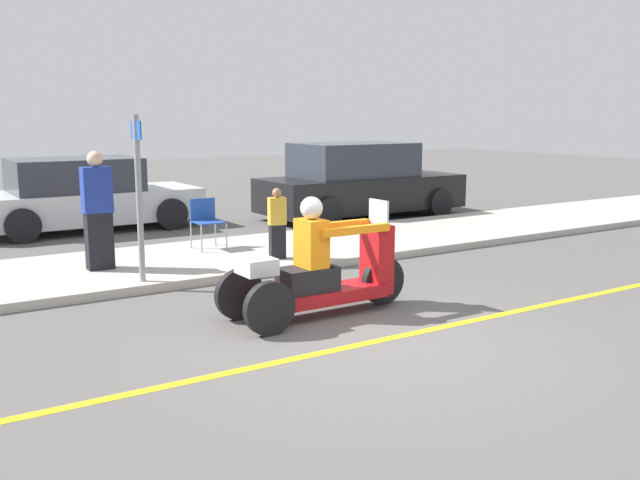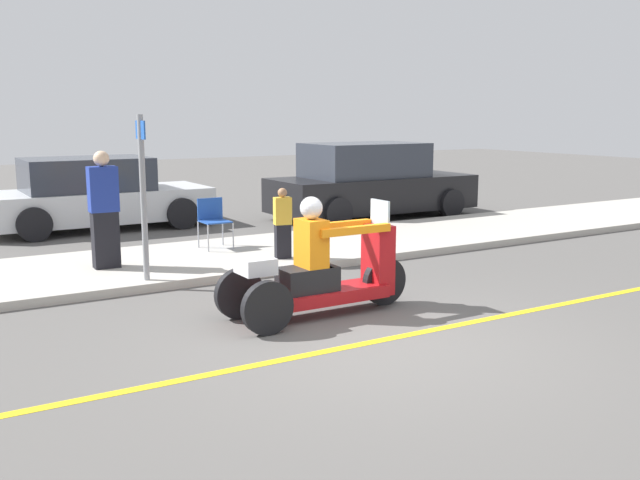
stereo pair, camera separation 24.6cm
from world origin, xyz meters
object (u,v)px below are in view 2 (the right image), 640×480
Objects in this scene: spectator_by_tree at (104,212)px; street_sign at (143,191)px; spectator_far_back at (283,225)px; parked_car_lot_far at (95,195)px; motorcycle_trike at (321,274)px; parked_car_lot_center at (370,183)px; folding_chair_curbside at (213,217)px.

street_sign is (0.25, -1.07, 0.38)m from spectator_by_tree.
street_sign is (-2.26, -0.34, 0.67)m from spectator_far_back.
spectator_far_back is at bearing -73.17° from parked_car_lot_far.
parked_car_lot_far is at bearing 82.81° from street_sign.
motorcycle_trike is 2.79m from street_sign.
parked_car_lot_far is 5.95m from parked_car_lot_center.
parked_car_lot_far reaches higher than motorcycle_trike.
spectator_by_tree reaches higher than motorcycle_trike.
street_sign is at bearing -134.15° from folding_chair_curbside.
spectator_by_tree is at bearing -160.90° from folding_chair_curbside.
spectator_by_tree reaches higher than folding_chair_curbside.
parked_car_lot_center is (5.10, 6.29, 0.29)m from motorcycle_trike.
motorcycle_trike is 1.08× the size of street_sign.
spectator_far_back is 0.25× the size of parked_car_lot_far.
parked_car_lot_center is 2.14× the size of street_sign.
folding_chair_curbside is 3.90m from parked_car_lot_far.
street_sign reaches higher than folding_chair_curbside.
motorcycle_trike is 8.10m from parked_car_lot_center.
folding_chair_curbside is 0.17× the size of parked_car_lot_center.
parked_car_lot_far is 1.99× the size of street_sign.
motorcycle_trike is at bearing -109.10° from spectator_far_back.
street_sign is at bearing 120.25° from motorcycle_trike.
street_sign reaches higher than spectator_far_back.
motorcycle_trike is 0.50× the size of parked_car_lot_center.
parked_car_lot_center is at bearing 25.17° from folding_chair_curbside.
street_sign is at bearing -97.19° from parked_car_lot_far.
spectator_by_tree is at bearing -156.54° from parked_car_lot_center.
street_sign is (-1.34, 2.31, 0.82)m from motorcycle_trike.
spectator_by_tree is 4.55m from parked_car_lot_far.
spectator_far_back is at bearing -16.19° from spectator_by_tree.
parked_car_lot_far is (0.95, 4.45, -0.25)m from spectator_by_tree.
folding_chair_curbside is at bearing -154.83° from parked_car_lot_center.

